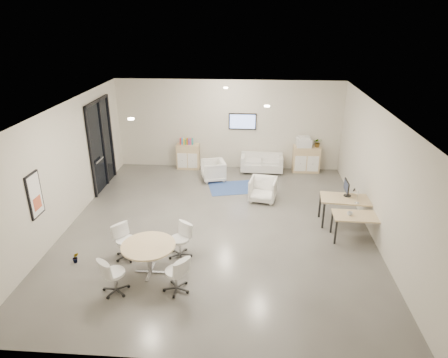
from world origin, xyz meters
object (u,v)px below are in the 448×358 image
at_px(sideboard_right, 306,159).
at_px(loveseat, 262,164).
at_px(armchair_right, 263,188).
at_px(sideboard_left, 188,156).
at_px(round_table, 148,248).
at_px(armchair_left, 213,169).
at_px(desk_rear, 348,201).
at_px(desk_front, 359,218).

distance_m(sideboard_right, loveseat, 1.60).
bearing_deg(armchair_right, sideboard_left, 147.06).
xyz_separation_m(sideboard_right, round_table, (-4.12, -6.40, 0.16)).
bearing_deg(loveseat, sideboard_right, 5.55).
distance_m(sideboard_left, armchair_left, 1.47).
xyz_separation_m(loveseat, round_table, (-2.54, -6.28, 0.33)).
bearing_deg(loveseat, desk_rear, -57.57).
bearing_deg(sideboard_left, round_table, -88.68).
relative_size(desk_rear, round_table, 1.28).
distance_m(sideboard_right, desk_front, 4.67).
bearing_deg(sideboard_left, armchair_left, -45.69).
height_order(sideboard_left, sideboard_right, sideboard_right).
bearing_deg(desk_rear, sideboard_left, 147.58).
xyz_separation_m(armchair_left, desk_rear, (3.90, -2.77, 0.29)).
xyz_separation_m(loveseat, armchair_right, (-0.00, -2.40, 0.09)).
relative_size(sideboard_right, round_table, 0.80).
height_order(sideboard_left, loveseat, sideboard_left).
bearing_deg(armchair_left, sideboard_left, -151.57).
distance_m(armchair_left, desk_front, 5.38).
xyz_separation_m(sideboard_right, desk_rear, (0.65, -3.80, 0.21)).
height_order(loveseat, round_table, round_table).
xyz_separation_m(sideboard_left, armchair_right, (2.68, -2.54, -0.06)).
xyz_separation_m(sideboard_right, armchair_right, (-1.58, -2.53, -0.08)).
bearing_deg(sideboard_right, sideboard_left, 179.78).
height_order(armchair_left, round_table, armchair_left).
height_order(loveseat, desk_front, desk_front).
bearing_deg(loveseat, desk_front, -61.25).
distance_m(desk_rear, round_table, 5.43).
relative_size(armchair_right, desk_rear, 0.52).
bearing_deg(desk_front, desk_rear, 99.19).
height_order(desk_rear, round_table, desk_rear).
relative_size(desk_front, round_table, 1.11).
bearing_deg(sideboard_right, armchair_right, -122.09).
xyz_separation_m(loveseat, desk_front, (2.34, -4.49, 0.30)).
distance_m(loveseat, round_table, 6.78).
relative_size(sideboard_right, loveseat, 0.63).
bearing_deg(desk_rear, sideboard_right, 105.15).
bearing_deg(sideboard_left, armchair_right, -43.46).
relative_size(loveseat, round_table, 1.27).
height_order(sideboard_right, desk_front, sideboard_right).
bearing_deg(loveseat, round_table, -110.85).
height_order(loveseat, armchair_left, armchair_left).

